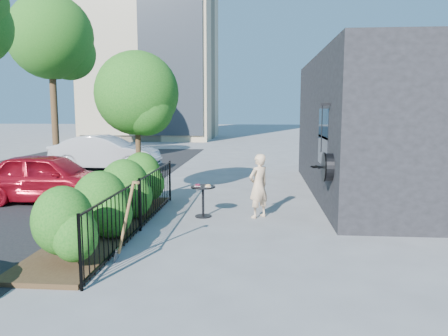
# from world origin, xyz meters

# --- Properties ---
(ground) EXTENTS (120.00, 120.00, 0.00)m
(ground) POSITION_xyz_m (0.00, 0.00, 0.00)
(ground) COLOR gray
(ground) RESTS_ON ground
(shop_building) EXTENTS (6.22, 9.00, 4.00)m
(shop_building) POSITION_xyz_m (5.50, 4.50, 2.00)
(shop_building) COLOR black
(shop_building) RESTS_ON ground
(fence) EXTENTS (0.05, 6.05, 1.10)m
(fence) POSITION_xyz_m (-1.50, 0.00, 0.56)
(fence) COLOR black
(fence) RESTS_ON ground
(planting_bed) EXTENTS (1.30, 6.00, 0.08)m
(planting_bed) POSITION_xyz_m (-2.20, 0.00, 0.04)
(planting_bed) COLOR #382616
(planting_bed) RESTS_ON ground
(shrubs) EXTENTS (1.10, 5.60, 1.24)m
(shrubs) POSITION_xyz_m (-2.10, 0.10, 0.70)
(shrubs) COLOR #135413
(shrubs) RESTS_ON ground
(patio_tree) EXTENTS (2.20, 2.20, 3.94)m
(patio_tree) POSITION_xyz_m (-2.24, 2.76, 2.76)
(patio_tree) COLOR #3F2B19
(patio_tree) RESTS_ON ground
(street_tree_far) EXTENTS (4.40, 4.40, 8.28)m
(street_tree_far) POSITION_xyz_m (-9.94, 13.96, 5.92)
(street_tree_far) COLOR #3F2B19
(street_tree_far) RESTS_ON ground
(cafe_table) EXTENTS (0.57, 0.57, 0.77)m
(cafe_table) POSITION_xyz_m (-0.36, 1.27, 0.50)
(cafe_table) COLOR black
(cafe_table) RESTS_ON ground
(woman) EXTENTS (0.64, 0.63, 1.48)m
(woman) POSITION_xyz_m (0.92, 1.32, 0.74)
(woman) COLOR beige
(woman) RESTS_ON ground
(shovel) EXTENTS (0.46, 0.18, 1.38)m
(shovel) POSITION_xyz_m (-1.26, -1.80, 0.61)
(shovel) COLOR brown
(shovel) RESTS_ON ground
(car_red) EXTENTS (3.96, 1.66, 1.34)m
(car_red) POSITION_xyz_m (-4.67, 2.52, 0.67)
(car_red) COLOR maroon
(car_red) RESTS_ON ground
(car_silver) EXTENTS (4.36, 1.59, 1.43)m
(car_silver) POSITION_xyz_m (-5.31, 8.59, 0.71)
(car_silver) COLOR silver
(car_silver) RESTS_ON ground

